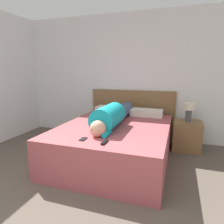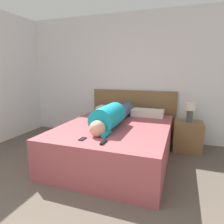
% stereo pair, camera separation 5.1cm
% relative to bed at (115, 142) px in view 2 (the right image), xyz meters
% --- Properties ---
extents(wall_back, '(5.65, 0.06, 2.60)m').
position_rel_bed_xyz_m(wall_back, '(-0.22, 1.25, 1.01)').
color(wall_back, white).
rests_on(wall_back, ground_plane).
extents(bed, '(1.67, 2.08, 0.58)m').
position_rel_bed_xyz_m(bed, '(0.00, 0.00, 0.00)').
color(bed, '#A84C51').
rests_on(bed, ground_plane).
extents(headboard, '(1.79, 0.04, 1.03)m').
position_rel_bed_xyz_m(headboard, '(-0.00, 1.18, 0.23)').
color(headboard, brown).
rests_on(headboard, ground_plane).
extents(nightstand, '(0.49, 0.44, 0.54)m').
position_rel_bed_xyz_m(nightstand, '(1.13, 0.81, -0.02)').
color(nightstand, brown).
rests_on(nightstand, ground_plane).
extents(table_lamp, '(0.19, 0.19, 0.35)m').
position_rel_bed_xyz_m(table_lamp, '(1.13, 0.81, 0.47)').
color(table_lamp, '#4C4C51').
rests_on(table_lamp, nightstand).
extents(person_lying, '(0.35, 1.67, 0.35)m').
position_rel_bed_xyz_m(person_lying, '(-0.04, 0.02, 0.44)').
color(person_lying, tan).
rests_on(person_lying, bed).
extents(pillow_near_headboard, '(0.64, 0.31, 0.14)m').
position_rel_bed_xyz_m(pillow_near_headboard, '(-0.34, 0.85, 0.36)').
color(pillow_near_headboard, silver).
rests_on(pillow_near_headboard, bed).
extents(pillow_second, '(0.60, 0.31, 0.13)m').
position_rel_bed_xyz_m(pillow_second, '(0.37, 0.85, 0.35)').
color(pillow_second, silver).
rests_on(pillow_second, bed).
extents(tv_remote, '(0.04, 0.15, 0.02)m').
position_rel_bed_xyz_m(tv_remote, '(0.12, -0.81, 0.30)').
color(tv_remote, black).
rests_on(tv_remote, bed).
extents(cell_phone, '(0.06, 0.13, 0.01)m').
position_rel_bed_xyz_m(cell_phone, '(-0.18, -0.77, 0.30)').
color(cell_phone, black).
rests_on(cell_phone, bed).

